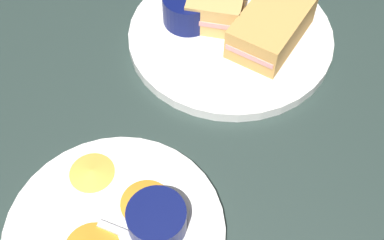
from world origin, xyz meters
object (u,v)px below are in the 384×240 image
(sandwich_half_near, at_px, (271,26))
(ramekin_dark_sauce, at_px, (188,7))
(plate_chips_companion, at_px, (115,233))
(ramekin_light_gravy, at_px, (157,219))
(spoon_by_dark_ramekin, at_px, (227,25))
(plate_sandwich_main, at_px, (230,36))

(sandwich_half_near, height_order, ramekin_dark_sauce, sandwich_half_near)
(plate_chips_companion, xyz_separation_m, ramekin_light_gravy, (-0.04, 0.03, 0.03))
(ramekin_dark_sauce, height_order, ramekin_light_gravy, ramekin_dark_sauce)
(ramekin_dark_sauce, relative_size, ramekin_light_gravy, 1.15)
(sandwich_half_near, distance_m, spoon_by_dark_ramekin, 0.07)
(plate_chips_companion, bearing_deg, sandwich_half_near, -170.33)
(sandwich_half_near, relative_size, spoon_by_dark_ramekin, 1.54)
(spoon_by_dark_ramekin, height_order, plate_chips_companion, spoon_by_dark_ramekin)
(plate_sandwich_main, bearing_deg, sandwich_half_near, 119.84)
(sandwich_half_near, xyz_separation_m, ramekin_light_gravy, (0.30, 0.09, -0.01))
(plate_sandwich_main, distance_m, plate_chips_companion, 0.33)
(plate_sandwich_main, height_order, plate_chips_companion, same)
(spoon_by_dark_ramekin, bearing_deg, ramekin_light_gravy, 27.74)
(spoon_by_dark_ramekin, xyz_separation_m, ramekin_light_gravy, (0.28, 0.15, 0.01))
(sandwich_half_near, relative_size, ramekin_dark_sauce, 1.96)
(plate_sandwich_main, relative_size, plate_chips_companion, 1.21)
(ramekin_dark_sauce, relative_size, spoon_by_dark_ramekin, 0.78)
(plate_chips_companion, bearing_deg, spoon_by_dark_ramekin, -159.68)
(ramekin_dark_sauce, bearing_deg, plate_chips_companion, 30.10)
(sandwich_half_near, bearing_deg, ramekin_dark_sauce, -65.04)
(plate_sandwich_main, xyz_separation_m, ramekin_light_gravy, (0.28, 0.14, 0.03))
(ramekin_dark_sauce, bearing_deg, plate_sandwich_main, 110.84)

